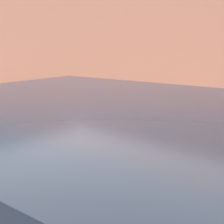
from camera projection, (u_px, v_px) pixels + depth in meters
sidewalk at (202, 196)px, 4.04m from camera, size 24.00×2.80×0.14m
parking_meter at (112, 129)px, 3.28m from camera, size 0.21×0.14×1.43m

